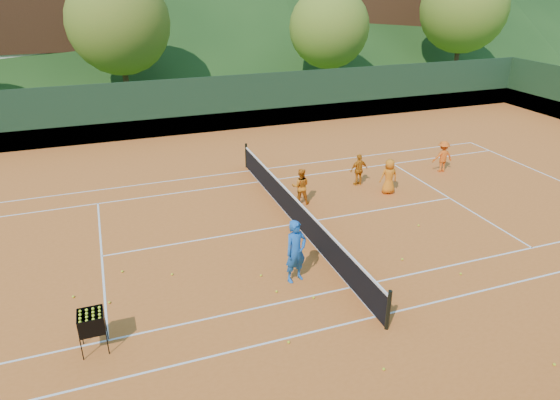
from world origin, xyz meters
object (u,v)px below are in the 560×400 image
object	(u,v)px
chalet_left	(27,8)
chalet_right	(376,6)
coach	(296,251)
student_b	(359,170)
student_c	(389,176)
ball_hopper	(91,323)
student_d	(443,156)
chalet_mid	(221,10)
tennis_net	(296,211)
student_a	(301,186)

from	to	relation	value
chalet_left	chalet_right	xyz separation A→B (m)	(30.00, 0.00, -0.39)
chalet_left	coach	bearing A→B (deg)	-75.31
student_b	chalet_left	size ratio (longest dim) A/B	0.10
student_c	ball_hopper	distance (m)	12.40
chalet_left	student_d	bearing A→B (deg)	-56.93
ball_hopper	chalet_right	world-z (taller)	chalet_right
coach	chalet_mid	xyz separation A→B (m)	(7.29, 37.22, 4.05)
tennis_net	student_a	bearing A→B (deg)	62.58
student_d	chalet_left	xyz separation A→B (m)	(-17.87, 27.45, 4.94)
student_b	ball_hopper	xyz separation A→B (m)	(-10.37, -6.75, 0.09)
student_b	chalet_right	size ratio (longest dim) A/B	0.11
student_c	ball_hopper	world-z (taller)	student_c
tennis_net	ball_hopper	size ratio (longest dim) A/B	12.07
student_a	ball_hopper	bearing A→B (deg)	57.46
coach	student_b	distance (m)	7.55
coach	student_d	world-z (taller)	coach
chalet_mid	tennis_net	bearing A→B (deg)	-100.01
chalet_mid	student_a	bearing A→B (deg)	-99.10
coach	chalet_mid	bearing A→B (deg)	63.18
student_d	chalet_left	bearing A→B (deg)	-51.11
student_b	student_d	world-z (taller)	student_d
tennis_net	ball_hopper	xyz separation A→B (m)	(-6.66, -4.33, 0.25)
coach	student_a	distance (m)	5.21
student_a	chalet_mid	size ratio (longest dim) A/B	0.11
coach	tennis_net	xyz separation A→B (m)	(1.29, 3.22, -0.42)
student_a	student_c	bearing A→B (deg)	-165.13
coach	chalet_right	size ratio (longest dim) A/B	0.15
student_a	chalet_right	distance (m)	34.63
student_b	chalet_right	distance (m)	32.36
ball_hopper	chalet_right	distance (m)	43.70
student_c	chalet_left	bearing A→B (deg)	-55.32
student_b	chalet_left	bearing A→B (deg)	-67.17
student_b	ball_hopper	world-z (taller)	student_b
tennis_net	ball_hopper	distance (m)	7.95
student_a	tennis_net	bearing A→B (deg)	81.84
student_c	student_d	size ratio (longest dim) A/B	1.01
student_c	student_a	bearing A→B (deg)	3.66
student_c	chalet_mid	bearing A→B (deg)	-84.74
student_c	chalet_right	distance (m)	33.01
student_a	student_b	world-z (taller)	student_a
student_b	tennis_net	world-z (taller)	student_b
student_a	chalet_mid	distance (m)	33.15
chalet_left	chalet_right	world-z (taller)	chalet_left
student_a	ball_hopper	size ratio (longest dim) A/B	1.38
student_b	student_c	distance (m)	1.35
student_d	chalet_mid	bearing A→B (deg)	-80.77
student_c	coach	bearing A→B (deg)	46.30
coach	student_d	bearing A→B (deg)	16.49
student_a	chalet_right	world-z (taller)	chalet_right
student_b	tennis_net	xyz separation A→B (m)	(-3.71, -2.42, -0.16)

